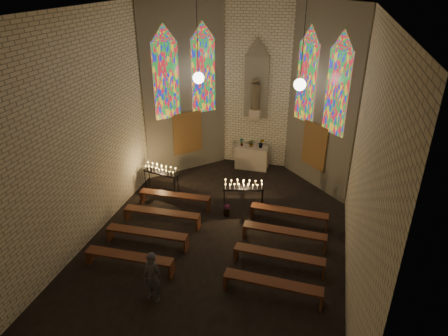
{
  "coord_description": "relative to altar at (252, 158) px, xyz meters",
  "views": [
    {
      "loc": [
        2.94,
        -10.15,
        7.86
      ],
      "look_at": [
        -0.07,
        1.02,
        2.1
      ],
      "focal_mm": 32.0,
      "sensor_mm": 36.0,
      "label": 1
    }
  ],
  "objects": [
    {
      "name": "floor",
      "position": [
        0.0,
        -5.45,
        -0.5
      ],
      "size": [
        12.0,
        12.0,
        0.0
      ],
      "primitive_type": "plane",
      "color": "black",
      "rests_on": "ground"
    },
    {
      "name": "visitor",
      "position": [
        -0.92,
        -8.39,
        0.24
      ],
      "size": [
        0.59,
        0.44,
        1.47
      ],
      "primitive_type": "imported",
      "rotation": [
        0.0,
        0.0,
        -0.17
      ],
      "color": "#44454D",
      "rests_on": "ground"
    },
    {
      "name": "pew_right_0",
      "position": [
        2.09,
        -3.88,
        -0.09
      ],
      "size": [
        2.65,
        0.45,
        0.51
      ],
      "rotation": [
        0.0,
        0.0,
        -0.03
      ],
      "color": "#542A18",
      "rests_on": "ground"
    },
    {
      "name": "altar",
      "position": [
        0.0,
        0.0,
        0.0
      ],
      "size": [
        1.4,
        0.6,
        1.0
      ],
      "primitive_type": "cube",
      "color": "beige",
      "rests_on": "ground"
    },
    {
      "name": "pew_right_2",
      "position": [
        2.09,
        -6.28,
        -0.09
      ],
      "size": [
        2.65,
        0.45,
        0.51
      ],
      "rotation": [
        0.0,
        0.0,
        -0.03
      ],
      "color": "#542A18",
      "rests_on": "ground"
    },
    {
      "name": "pew_left_2",
      "position": [
        -2.09,
        -6.28,
        -0.09
      ],
      "size": [
        2.65,
        0.45,
        0.51
      ],
      "rotation": [
        0.0,
        0.0,
        0.03
      ],
      "color": "#542A18",
      "rests_on": "ground"
    },
    {
      "name": "flower_vase_right",
      "position": [
        0.39,
        0.03,
        0.71
      ],
      "size": [
        0.24,
        0.19,
        0.43
      ],
      "primitive_type": "imported",
      "rotation": [
        0.0,
        0.0,
        -0.02
      ],
      "color": "#4C723F",
      "rests_on": "altar"
    },
    {
      "name": "flower_vase_left",
      "position": [
        -0.47,
        -0.01,
        0.68
      ],
      "size": [
        0.21,
        0.16,
        0.37
      ],
      "primitive_type": "imported",
      "rotation": [
        0.0,
        0.0,
        -0.17
      ],
      "color": "#4C723F",
      "rests_on": "altar"
    },
    {
      "name": "pew_left_0",
      "position": [
        -2.09,
        -3.88,
        -0.09
      ],
      "size": [
        2.65,
        0.45,
        0.51
      ],
      "rotation": [
        0.0,
        0.0,
        0.03
      ],
      "color": "#542A18",
      "rests_on": "ground"
    },
    {
      "name": "pew_left_3",
      "position": [
        -2.09,
        -7.48,
        -0.09
      ],
      "size": [
        2.65,
        0.45,
        0.51
      ],
      "rotation": [
        0.0,
        0.0,
        0.03
      ],
      "color": "#542A18",
      "rests_on": "ground"
    },
    {
      "name": "flower_vase_center",
      "position": [
        -0.04,
        0.01,
        0.67
      ],
      "size": [
        0.31,
        0.28,
        0.34
      ],
      "primitive_type": "imported",
      "rotation": [
        0.0,
        0.0,
        0.04
      ],
      "color": "#4C723F",
      "rests_on": "altar"
    },
    {
      "name": "votive_stand_right",
      "position": [
        0.37,
        -3.38,
        0.43
      ],
      "size": [
        1.52,
        0.71,
        1.09
      ],
      "rotation": [
        0.0,
        0.0,
        0.25
      ],
      "color": "black",
      "rests_on": "ground"
    },
    {
      "name": "room",
      "position": [
        -0.0,
        -2.08,
        3.22
      ],
      "size": [
        8.22,
        12.43,
        7.0
      ],
      "color": "#EDE4C6",
      "rests_on": "ground"
    },
    {
      "name": "pew_right_3",
      "position": [
        2.09,
        -7.48,
        -0.09
      ],
      "size": [
        2.65,
        0.45,
        0.51
      ],
      "rotation": [
        0.0,
        0.0,
        -0.03
      ],
      "color": "#542A18",
      "rests_on": "ground"
    },
    {
      "name": "pew_left_1",
      "position": [
        -2.09,
        -5.08,
        -0.09
      ],
      "size": [
        2.65,
        0.45,
        0.51
      ],
      "rotation": [
        0.0,
        0.0,
        0.03
      ],
      "color": "#542A18",
      "rests_on": "ground"
    },
    {
      "name": "votive_stand_left",
      "position": [
        -3.0,
        -2.97,
        0.4
      ],
      "size": [
        1.47,
        0.6,
        1.05
      ],
      "rotation": [
        0.0,
        0.0,
        -0.19
      ],
      "color": "black",
      "rests_on": "ground"
    },
    {
      "name": "aisle_flower_pot",
      "position": [
        -0.09,
        -4.01,
        -0.27
      ],
      "size": [
        0.26,
        0.26,
        0.46
      ],
      "primitive_type": "imported",
      "rotation": [
        0.0,
        0.0,
        -0.03
      ],
      "color": "#4C723F",
      "rests_on": "ground"
    },
    {
      "name": "pew_right_1",
      "position": [
        2.09,
        -5.08,
        -0.09
      ],
      "size": [
        2.65,
        0.45,
        0.51
      ],
      "rotation": [
        0.0,
        0.0,
        -0.03
      ],
      "color": "#542A18",
      "rests_on": "ground"
    }
  ]
}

